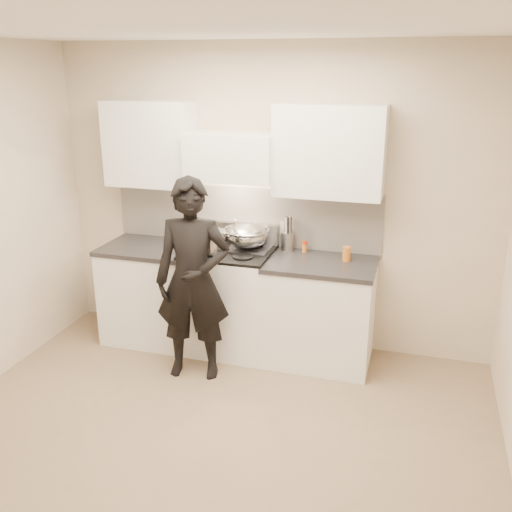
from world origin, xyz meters
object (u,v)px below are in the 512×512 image
Objects in this scene: stove at (229,299)px; person at (193,280)px; counter_right at (320,312)px; wok at (246,235)px; utensil_crock at (288,240)px.

stove is 0.57× the size of person.
wok is (-0.69, 0.09, 0.61)m from counter_right.
utensil_crock is at bearing 23.04° from wok.
utensil_crock reaches higher than stove.
counter_right is at bearing -33.92° from utensil_crock.
counter_right is 0.55× the size of person.
stove is 0.76m from utensil_crock.
utensil_crock is at bearing 146.08° from counter_right.
stove is at bearing -153.47° from utensil_crock.
utensil_crock is at bearing 40.71° from person.
stove is 0.83m from counter_right.
stove is at bearing -180.00° from counter_right.
person is at bearing -151.30° from counter_right.
stove is 1.91× the size of wok.
stove reaches higher than counter_right.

